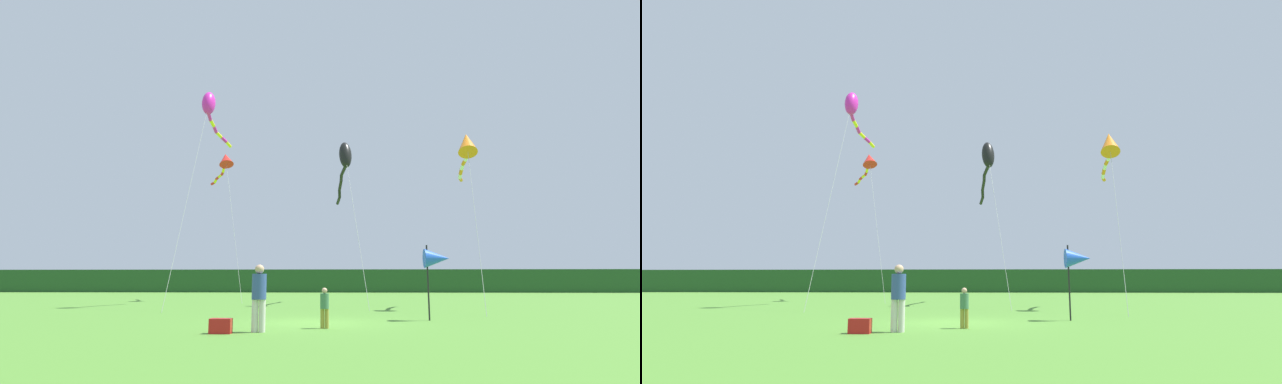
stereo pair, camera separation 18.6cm
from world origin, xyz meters
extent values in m
plane|color=#4C842D|center=(0.00, 0.00, 0.00)|extent=(120.00, 120.00, 0.00)
cube|color=#234C23|center=(0.00, 45.00, 1.42)|extent=(108.00, 2.57, 2.85)
cylinder|color=silver|center=(-1.43, -2.96, 0.44)|extent=(0.18, 0.18, 0.88)
cylinder|color=silver|center=(-1.23, -2.96, 0.44)|extent=(0.18, 0.18, 0.88)
cylinder|color=#334C8C|center=(-1.33, -2.96, 1.23)|extent=(0.40, 0.40, 0.70)
sphere|color=tan|center=(-1.33, -2.96, 1.70)|extent=(0.26, 0.26, 0.26)
cylinder|color=olive|center=(0.39, -1.83, 0.28)|extent=(0.12, 0.12, 0.57)
cylinder|color=olive|center=(0.52, -1.83, 0.28)|extent=(0.12, 0.12, 0.57)
cylinder|color=#3F724C|center=(0.45, -1.83, 0.79)|extent=(0.26, 0.26, 0.45)
sphere|color=tan|center=(0.45, -1.83, 1.10)|extent=(0.17, 0.17, 0.17)
cube|color=red|center=(-2.27, -3.33, 0.20)|extent=(0.58, 0.32, 0.39)
cylinder|color=black|center=(4.09, 1.19, 1.33)|extent=(0.06, 0.06, 2.67)
cone|color=blue|center=(4.44, 1.19, 2.19)|extent=(0.90, 0.70, 0.70)
cylinder|color=#B2B2B2|center=(7.17, 5.48, 4.24)|extent=(0.93, 4.57, 8.49)
cone|color=orange|center=(7.62, 7.76, 8.48)|extent=(1.26, 1.66, 1.64)
cylinder|color=orange|center=(7.67, 8.00, 7.92)|extent=(0.31, 0.55, 0.26)
cylinder|color=white|center=(7.74, 8.48, 7.85)|extent=(0.23, 0.53, 0.26)
cylinder|color=orange|center=(7.75, 8.97, 7.76)|extent=(0.21, 0.54, 0.31)
cylinder|color=white|center=(7.77, 9.46, 7.63)|extent=(0.24, 0.56, 0.33)
cylinder|color=orange|center=(7.81, 9.95, 7.48)|extent=(0.25, 0.57, 0.36)
cylinder|color=white|center=(7.87, 10.44, 7.33)|extent=(0.28, 0.56, 0.32)
cylinder|color=orange|center=(8.01, 10.90, 7.24)|extent=(0.38, 0.55, 0.25)
cylinder|color=#B2B2B2|center=(-6.87, 7.39, 5.83)|extent=(0.37, 4.59, 11.67)
ellipsoid|color=#E026B2|center=(-6.70, 9.68, 11.66)|extent=(0.84, 1.32, 1.62)
cylinder|color=#E026B2|center=(-6.73, 10.02, 10.98)|extent=(0.26, 0.76, 0.40)
cylinder|color=yellow|center=(-6.74, 10.70, 10.81)|extent=(0.22, 0.73, 0.34)
cylinder|color=#E026B2|center=(-6.74, 11.39, 10.64)|extent=(0.21, 0.74, 0.37)
cylinder|color=yellow|center=(-6.67, 12.07, 10.50)|extent=(0.34, 0.74, 0.30)
cylinder|color=#E026B2|center=(-6.52, 12.74, 10.40)|extent=(0.37, 0.75, 0.31)
cylinder|color=yellow|center=(-6.37, 13.41, 10.27)|extent=(0.34, 0.75, 0.33)
cylinder|color=#B2B2B2|center=(-6.41, 15.89, 5.20)|extent=(2.34, 3.81, 10.41)
cone|color=red|center=(-7.57, 17.78, 10.40)|extent=(1.62, 1.72, 1.31)
cylinder|color=red|center=(-7.69, 18.01, 9.93)|extent=(0.45, 0.61, 0.36)
cylinder|color=yellow|center=(-7.90, 18.48, 9.76)|extent=(0.38, 0.62, 0.37)
cylinder|color=red|center=(-8.09, 18.96, 9.61)|extent=(0.42, 0.60, 0.32)
cylinder|color=yellow|center=(-8.37, 19.40, 9.51)|extent=(0.50, 0.55, 0.28)
cylinder|color=red|center=(-8.68, 19.81, 9.43)|extent=(0.48, 0.56, 0.28)
cylinder|color=yellow|center=(-8.96, 20.25, 9.30)|extent=(0.45, 0.61, 0.36)
cylinder|color=red|center=(-9.26, 20.67, 9.18)|extent=(0.52, 0.54, 0.27)
cylinder|color=#B2B2B2|center=(1.82, 9.16, 4.45)|extent=(1.03, 4.59, 8.92)
ellipsoid|color=black|center=(1.32, 11.44, 8.91)|extent=(1.00, 1.33, 1.89)
cylinder|color=black|center=(1.20, 11.99, 8.05)|extent=(0.45, 1.20, 0.49)
cylinder|color=black|center=(1.07, 13.11, 7.84)|extent=(0.22, 1.16, 0.34)
cylinder|color=black|center=(1.00, 14.24, 7.58)|extent=(0.32, 1.21, 0.56)
cylinder|color=black|center=(0.95, 15.37, 7.25)|extent=(0.21, 1.18, 0.48)
cylinder|color=black|center=(0.88, 16.50, 6.98)|extent=(0.36, 1.19, 0.45)
camera|label=1|loc=(0.90, -16.19, 1.37)|focal=26.41mm
camera|label=2|loc=(1.09, -16.18, 1.37)|focal=26.41mm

